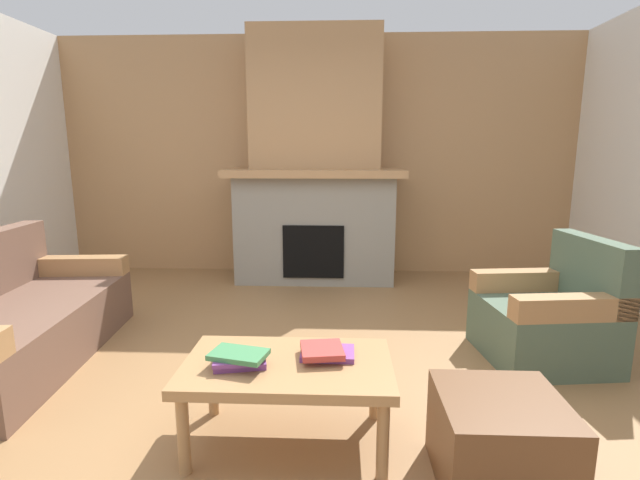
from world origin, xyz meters
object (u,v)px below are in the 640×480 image
couch (12,323)px  ottoman (499,441)px  coffee_table (288,372)px  fireplace (315,175)px  armchair (549,318)px

couch → ottoman: bearing=-19.9°
coffee_table → ottoman: bearing=-14.7°
coffee_table → ottoman: coffee_table is taller
fireplace → couch: bearing=-130.4°
armchair → ottoman: bearing=-120.6°
fireplace → coffee_table: size_ratio=2.70×
armchair → ottoman: size_ratio=1.63×
fireplace → ottoman: size_ratio=5.19×
fireplace → armchair: fireplace is taller
couch → armchair: size_ratio=2.19×
coffee_table → armchair: bearing=31.5°
coffee_table → couch: bearing=157.7°
fireplace → couch: size_ratio=1.45×
armchair → ottoman: armchair is taller
coffee_table → ottoman: (0.94, -0.24, -0.18)m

